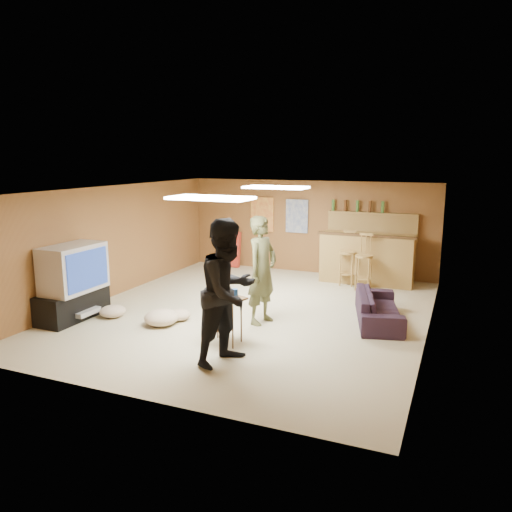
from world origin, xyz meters
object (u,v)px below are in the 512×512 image
at_px(bar_counter, 367,259).
at_px(tray_table, 225,320).
at_px(sofa, 379,307).
at_px(person_black, 228,292).
at_px(person_olive, 262,270).
at_px(tv_body, 73,268).

height_order(bar_counter, tray_table, bar_counter).
bearing_deg(sofa, bar_counter, 0.25).
bearing_deg(person_black, tray_table, 48.04).
bearing_deg(person_olive, tray_table, -174.87).
distance_m(person_olive, sofa, 2.08).
bearing_deg(tray_table, sofa, 43.80).
bearing_deg(sofa, tray_table, 119.28).
relative_size(tv_body, sofa, 0.63).
xyz_separation_m(bar_counter, person_black, (-0.92, -5.09, 0.44)).
xyz_separation_m(tv_body, person_olive, (3.02, 1.07, 0.00)).
relative_size(person_olive, sofa, 1.04).
xyz_separation_m(bar_counter, person_olive, (-1.13, -3.38, 0.35)).
relative_size(tv_body, bar_counter, 0.55).
height_order(bar_counter, person_black, person_black).
bearing_deg(tv_body, sofa, 20.90).
distance_m(person_black, tray_table, 0.94).
height_order(tv_body, person_black, person_black).
xyz_separation_m(bar_counter, tray_table, (-1.28, -4.49, -0.19)).
xyz_separation_m(person_olive, person_black, (0.21, -1.71, 0.08)).
bearing_deg(tv_body, person_black, -11.19).
relative_size(bar_counter, sofa, 1.15).
bearing_deg(tv_body, person_olive, 19.50).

